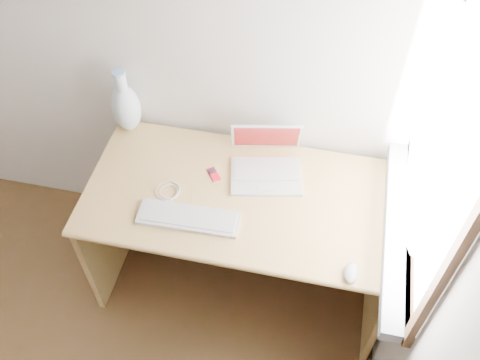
% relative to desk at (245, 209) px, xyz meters
% --- Properties ---
extents(back_wall, '(3.50, 0.04, 2.60)m').
position_rel_desk_xyz_m(back_wall, '(-1.03, 0.29, 0.78)').
color(back_wall, white).
rests_on(back_wall, floor).
extents(window, '(0.11, 0.99, 1.10)m').
position_rel_desk_xyz_m(window, '(0.69, -0.16, 0.76)').
color(window, silver).
rests_on(window, right_wall).
extents(desk, '(1.38, 0.69, 0.73)m').
position_rel_desk_xyz_m(desk, '(0.00, 0.00, 0.00)').
color(desk, tan).
rests_on(desk, floor).
extents(laptop, '(0.35, 0.32, 0.21)m').
position_rel_desk_xyz_m(laptop, '(0.09, 0.08, 0.26)').
color(laptop, silver).
rests_on(laptop, desk).
extents(external_keyboard, '(0.44, 0.15, 0.02)m').
position_rel_desk_xyz_m(external_keyboard, '(-0.19, -0.26, 0.22)').
color(external_keyboard, silver).
rests_on(external_keyboard, desk).
extents(mouse, '(0.06, 0.10, 0.03)m').
position_rel_desk_xyz_m(mouse, '(0.50, -0.38, 0.23)').
color(mouse, silver).
rests_on(mouse, desk).
extents(ipod, '(0.08, 0.09, 0.01)m').
position_rel_desk_xyz_m(ipod, '(-0.15, 0.01, 0.21)').
color(ipod, red).
rests_on(ipod, desk).
extents(cable_coil, '(0.14, 0.14, 0.01)m').
position_rel_desk_xyz_m(cable_coil, '(-0.33, -0.13, 0.21)').
color(cable_coil, silver).
rests_on(cable_coil, desk).
extents(remote, '(0.03, 0.08, 0.01)m').
position_rel_desk_xyz_m(remote, '(-0.31, -0.21, 0.21)').
color(remote, silver).
rests_on(remote, desk).
extents(vase, '(0.14, 0.14, 0.35)m').
position_rel_desk_xyz_m(vase, '(-0.62, 0.21, 0.35)').
color(vase, white).
rests_on(vase, desk).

